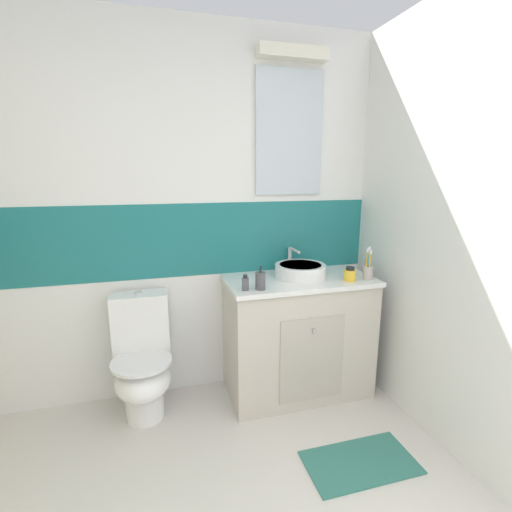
{
  "coord_description": "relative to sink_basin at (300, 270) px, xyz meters",
  "views": [
    {
      "loc": [
        -0.24,
        -0.11,
        1.55
      ],
      "look_at": [
        0.33,
        1.92,
        1.07
      ],
      "focal_mm": 25.95,
      "sensor_mm": 36.0,
      "label": 1
    }
  ],
  "objects": [
    {
      "name": "wall_back_tiled",
      "position": [
        -0.7,
        0.28,
        0.36
      ],
      "size": [
        3.2,
        0.2,
        2.5
      ],
      "color": "white",
      "rests_on": "ground_plane"
    },
    {
      "name": "wall_right_plain",
      "position": [
        0.64,
        -0.97,
        0.35
      ],
      "size": [
        0.1,
        3.48,
        2.5
      ],
      "primitive_type": "cube",
      "color": "white",
      "rests_on": "ground_plane"
    },
    {
      "name": "vanity_cabinet",
      "position": [
        -0.01,
        -0.02,
        -0.47
      ],
      "size": [
        1.0,
        0.53,
        0.85
      ],
      "color": "beige",
      "rests_on": "ground_plane"
    },
    {
      "name": "sink_basin",
      "position": [
        0.0,
        0.0,
        0.0
      ],
      "size": [
        0.35,
        0.39,
        0.17
      ],
      "color": "white",
      "rests_on": "vanity_cabinet"
    },
    {
      "name": "toilet",
      "position": [
        -1.07,
        -0.01,
        -0.53
      ],
      "size": [
        0.37,
        0.5,
        0.8
      ],
      "color": "white",
      "rests_on": "ground_plane"
    },
    {
      "name": "toothbrush_cup",
      "position": [
        0.41,
        -0.18,
        0.01
      ],
      "size": [
        0.07,
        0.07,
        0.22
      ],
      "color": "#B2ADA3",
      "rests_on": "vanity_cabinet"
    },
    {
      "name": "soap_dispenser",
      "position": [
        -0.34,
        -0.2,
        0.01
      ],
      "size": [
        0.06,
        0.06,
        0.15
      ],
      "color": "#4C4C51",
      "rests_on": "vanity_cabinet"
    },
    {
      "name": "perfume_flask_small",
      "position": [
        -0.44,
        -0.19,
        -0.0
      ],
      "size": [
        0.04,
        0.03,
        0.1
      ],
      "color": "#4C4C51",
      "rests_on": "vanity_cabinet"
    },
    {
      "name": "hair_gel_jar",
      "position": [
        0.28,
        -0.18,
        -0.01
      ],
      "size": [
        0.08,
        0.08,
        0.09
      ],
      "color": "yellow",
      "rests_on": "vanity_cabinet"
    },
    {
      "name": "bath_mat",
      "position": [
        0.06,
        -0.78,
        -0.89
      ],
      "size": [
        0.6,
        0.33,
        0.01
      ],
      "primitive_type": "cube",
      "color": "#337266",
      "rests_on": "ground_plane"
    }
  ]
}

